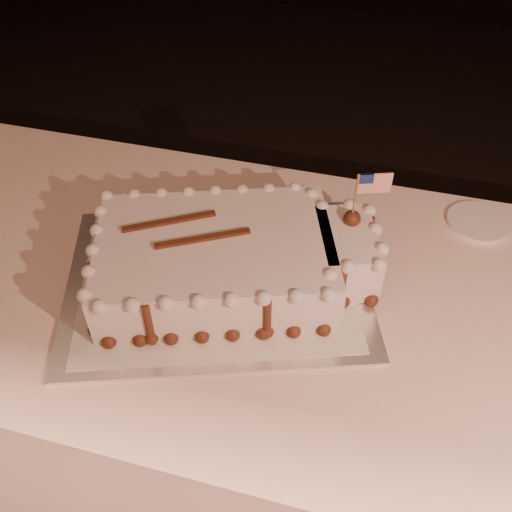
% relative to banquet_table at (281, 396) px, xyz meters
% --- Properties ---
extents(room_shell, '(6.10, 8.10, 2.90)m').
position_rel_banquet_table_xyz_m(room_shell, '(0.00, -0.60, 1.02)').
color(room_shell, black).
rests_on(room_shell, ground).
extents(banquet_table, '(2.40, 0.80, 0.75)m').
position_rel_banquet_table_xyz_m(banquet_table, '(0.00, 0.00, 0.00)').
color(banquet_table, '#FFD7C5').
rests_on(banquet_table, ground).
extents(cake_board, '(0.70, 0.61, 0.01)m').
position_rel_banquet_table_xyz_m(cake_board, '(-0.14, -0.01, 0.38)').
color(cake_board, silver).
rests_on(cake_board, banquet_table).
extents(doily, '(0.63, 0.55, 0.00)m').
position_rel_banquet_table_xyz_m(doily, '(-0.14, -0.01, 0.38)').
color(doily, silver).
rests_on(doily, cake_board).
extents(sheet_cake, '(0.58, 0.43, 0.22)m').
position_rel_banquet_table_xyz_m(sheet_cake, '(-0.11, 0.00, 0.44)').
color(sheet_cake, silver).
rests_on(sheet_cake, doily).
extents(side_plate, '(0.14, 0.14, 0.01)m').
position_rel_banquet_table_xyz_m(side_plate, '(0.36, 0.31, 0.38)').
color(side_plate, white).
rests_on(side_plate, banquet_table).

